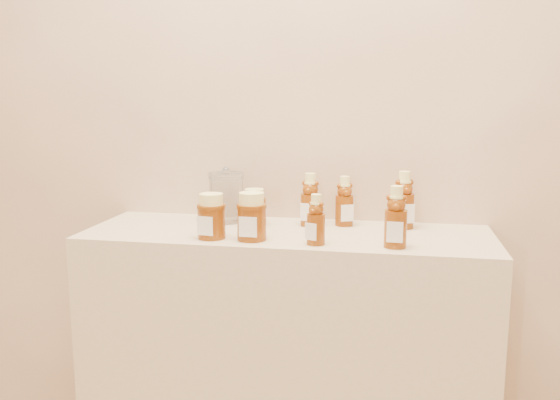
% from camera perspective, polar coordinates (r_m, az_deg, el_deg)
% --- Properties ---
extents(wall_back, '(3.50, 0.02, 2.70)m').
position_cam_1_polar(wall_back, '(1.91, 1.77, 11.59)').
color(wall_back, tan).
rests_on(wall_back, ground).
extents(display_table, '(1.20, 0.40, 0.90)m').
position_cam_1_polar(display_table, '(1.91, 0.65, -16.32)').
color(display_table, '#C9B693').
rests_on(display_table, ground).
extents(bear_bottle_back_left, '(0.07, 0.07, 0.18)m').
position_cam_1_polar(bear_bottle_back_left, '(1.82, 2.93, 0.38)').
color(bear_bottle_back_left, '#622A07').
rests_on(bear_bottle_back_left, display_table).
extents(bear_bottle_back_mid, '(0.08, 0.08, 0.17)m').
position_cam_1_polar(bear_bottle_back_mid, '(1.84, 6.22, 0.22)').
color(bear_bottle_back_mid, '#622A07').
rests_on(bear_bottle_back_mid, display_table).
extents(bear_bottle_back_right, '(0.09, 0.09, 0.20)m').
position_cam_1_polar(bear_bottle_back_right, '(1.83, 11.84, 0.37)').
color(bear_bottle_back_right, '#622A07').
rests_on(bear_bottle_back_right, display_table).
extents(bear_bottle_front_left, '(0.07, 0.07, 0.16)m').
position_cam_1_polar(bear_bottle_front_left, '(1.60, 3.49, -1.56)').
color(bear_bottle_front_left, '#622A07').
rests_on(bear_bottle_front_left, display_table).
extents(bear_bottle_front_right, '(0.07, 0.07, 0.19)m').
position_cam_1_polar(bear_bottle_front_right, '(1.59, 11.10, -1.22)').
color(bear_bottle_front_right, '#622A07').
rests_on(bear_bottle_front_right, display_table).
extents(honey_jar_left, '(0.09, 0.09, 0.13)m').
position_cam_1_polar(honey_jar_left, '(1.68, -6.61, -1.54)').
color(honey_jar_left, '#622A07').
rests_on(honey_jar_left, display_table).
extents(honey_jar_back, '(0.09, 0.09, 0.11)m').
position_cam_1_polar(honey_jar_back, '(1.83, -2.49, -0.72)').
color(honey_jar_back, '#622A07').
rests_on(honey_jar_back, display_table).
extents(honey_jar_front, '(0.09, 0.09, 0.13)m').
position_cam_1_polar(honey_jar_front, '(1.65, -2.75, -1.58)').
color(honey_jar_front, '#622A07').
rests_on(honey_jar_front, display_table).
extents(glass_canister, '(0.14, 0.14, 0.17)m').
position_cam_1_polar(glass_canister, '(1.89, -5.19, 0.47)').
color(glass_canister, white).
rests_on(glass_canister, display_table).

